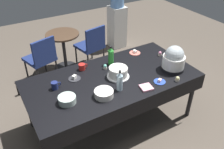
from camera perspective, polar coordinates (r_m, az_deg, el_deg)
ground at (r=3.57m, az=0.00°, el=-10.71°), size 9.00×9.00×0.00m
potluck_table at (r=3.13m, az=0.00°, el=-1.70°), size 2.20×1.10×0.75m
frosted_layer_cake at (r=3.08m, az=1.46°, el=0.52°), size 0.29×0.29×0.14m
slow_cooker at (r=3.28m, az=14.40°, el=3.52°), size 0.31×0.31×0.35m
glass_salad_bowl at (r=2.73m, az=-10.57°, el=-5.85°), size 0.20×0.20×0.08m
ceramic_snack_bowl at (r=2.77m, az=-1.93°, el=-4.51°), size 0.22×0.22×0.08m
dessert_plate_charcoal at (r=3.10m, az=-8.87°, el=-0.85°), size 0.16×0.16×0.05m
dessert_plate_cobalt at (r=3.07m, az=11.20°, el=-1.58°), size 0.15×0.15×0.04m
dessert_plate_coral at (r=3.66m, az=5.44°, el=5.21°), size 0.17×0.17×0.05m
cupcake_cocoa at (r=3.64m, az=11.27°, el=4.88°), size 0.05×0.05×0.07m
cupcake_lemon at (r=3.12m, az=15.22°, el=-1.03°), size 0.05×0.05×0.07m
cupcake_berry at (r=3.26m, az=-1.65°, el=1.85°), size 0.05×0.05×0.07m
soda_bottle_lime_soda at (r=3.32m, az=-0.27°, el=4.42°), size 0.08×0.08×0.27m
soda_bottle_water at (r=2.82m, az=1.83°, el=-1.61°), size 0.07×0.07×0.27m
coffee_mug_navy at (r=2.96m, az=-13.35°, el=-2.52°), size 0.12×0.08×0.09m
coffee_mug_red at (r=3.26m, az=-7.09°, el=1.82°), size 0.13×0.09×0.08m
paper_napkin_stack at (r=2.93m, az=8.09°, el=-3.06°), size 0.16×0.16×0.02m
maroon_chair_left at (r=4.25m, az=-16.35°, el=4.03°), size 0.55×0.55×0.85m
maroon_chair_right at (r=4.51m, az=-4.83°, el=7.17°), size 0.52×0.52×0.85m
round_cafe_table at (r=4.54m, az=-11.40°, el=6.89°), size 0.60×0.60×0.72m
water_cooler at (r=5.28m, az=1.20°, el=12.56°), size 0.32×0.32×1.24m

